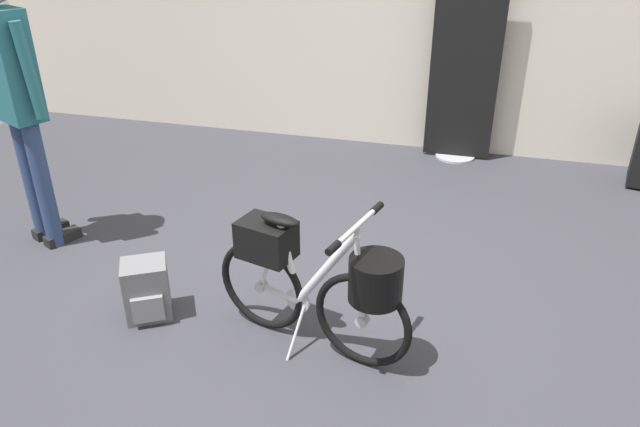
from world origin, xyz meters
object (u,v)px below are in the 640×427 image
Objects in this scene: floor_banner_stand at (465,65)px; backpack_on_floor at (147,290)px; folding_bike_foreground at (317,279)px; visitor_near_wall at (16,91)px.

backpack_on_floor is at bearing -117.18° from floor_banner_stand.
floor_banner_stand is 5.51× the size of backpack_on_floor.
visitor_near_wall reaches higher than folding_bike_foreground.
floor_banner_stand is 1.71× the size of folding_bike_foreground.
folding_bike_foreground is at bearing -15.73° from visitor_near_wall.
floor_banner_stand reaches higher than visitor_near_wall.
backpack_on_floor is (1.11, -0.59, -0.90)m from visitor_near_wall.
visitor_near_wall is at bearing 152.15° from backpack_on_floor.
floor_banner_stand is 3.03m from folding_bike_foreground.
folding_bike_foreground is 1.03m from backpack_on_floor.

